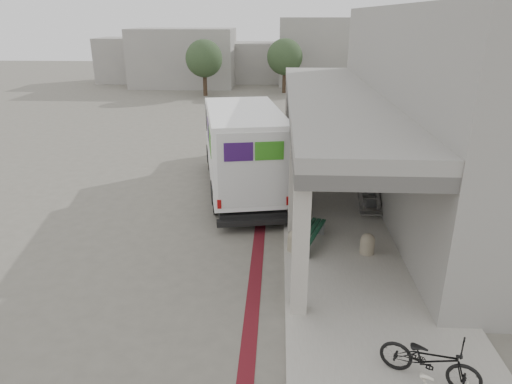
# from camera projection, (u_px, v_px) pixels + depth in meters

# --- Properties ---
(ground) EXTENTS (120.00, 120.00, 0.00)m
(ground) POSITION_uv_depth(u_px,v_px,m) (227.00, 244.00, 14.26)
(ground) COLOR #656056
(ground) RESTS_ON ground
(bike_lane_stripe) EXTENTS (0.35, 40.00, 0.01)m
(bike_lane_stripe) POSITION_uv_depth(u_px,v_px,m) (261.00, 218.00, 16.07)
(bike_lane_stripe) COLOR #5A121A
(bike_lane_stripe) RESTS_ON ground
(sidewalk) EXTENTS (4.40, 28.00, 0.12)m
(sidewalk) POSITION_uv_depth(u_px,v_px,m) (356.00, 245.00, 14.05)
(sidewalk) COLOR #A19C90
(sidewalk) RESTS_ON ground
(transit_building) EXTENTS (7.60, 17.00, 7.00)m
(transit_building) POSITION_uv_depth(u_px,v_px,m) (421.00, 110.00, 16.90)
(transit_building) COLOR gray
(transit_building) RESTS_ON ground
(distant_backdrop) EXTENTS (28.00, 10.00, 6.50)m
(distant_backdrop) POSITION_uv_depth(u_px,v_px,m) (237.00, 57.00, 46.83)
(distant_backdrop) COLOR gray
(distant_backdrop) RESTS_ON ground
(tree_left) EXTENTS (3.20, 3.20, 4.80)m
(tree_left) POSITION_uv_depth(u_px,v_px,m) (204.00, 59.00, 39.42)
(tree_left) COLOR #38281C
(tree_left) RESTS_ON ground
(tree_mid) EXTENTS (3.20, 3.20, 4.80)m
(tree_mid) POSITION_uv_depth(u_px,v_px,m) (285.00, 57.00, 40.95)
(tree_mid) COLOR #38281C
(tree_mid) RESTS_ON ground
(tree_right) EXTENTS (3.20, 3.20, 4.80)m
(tree_right) POSITION_uv_depth(u_px,v_px,m) (377.00, 58.00, 39.64)
(tree_right) COLOR #38281C
(tree_right) RESTS_ON ground
(fedex_truck) EXTENTS (3.89, 8.49, 3.49)m
(fedex_truck) POSITION_uv_depth(u_px,v_px,m) (242.00, 146.00, 17.97)
(fedex_truck) COLOR black
(fedex_truck) RESTS_ON ground
(bench) EXTENTS (1.06, 2.01, 0.46)m
(bench) POSITION_uv_depth(u_px,v_px,m) (311.00, 235.00, 13.83)
(bench) COLOR gray
(bench) RESTS_ON sidewalk
(bollard_near) EXTENTS (0.42, 0.42, 0.63)m
(bollard_near) POSITION_uv_depth(u_px,v_px,m) (368.00, 243.00, 13.35)
(bollard_near) COLOR gray
(bollard_near) RESTS_ON sidewalk
(bollard_far) EXTENTS (0.43, 0.43, 0.64)m
(bollard_far) POSITION_uv_depth(u_px,v_px,m) (295.00, 240.00, 13.52)
(bollard_far) COLOR gray
(bollard_far) RESTS_ON sidewalk
(utility_cabinet) EXTENTS (0.60, 0.74, 1.11)m
(utility_cabinet) POSITION_uv_depth(u_px,v_px,m) (371.00, 190.00, 16.74)
(utility_cabinet) COLOR gray
(utility_cabinet) RESTS_ON sidewalk
(bicycle_black) EXTENTS (1.97, 1.41, 0.98)m
(bicycle_black) POSITION_uv_depth(u_px,v_px,m) (430.00, 359.00, 8.60)
(bicycle_black) COLOR black
(bicycle_black) RESTS_ON sidewalk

